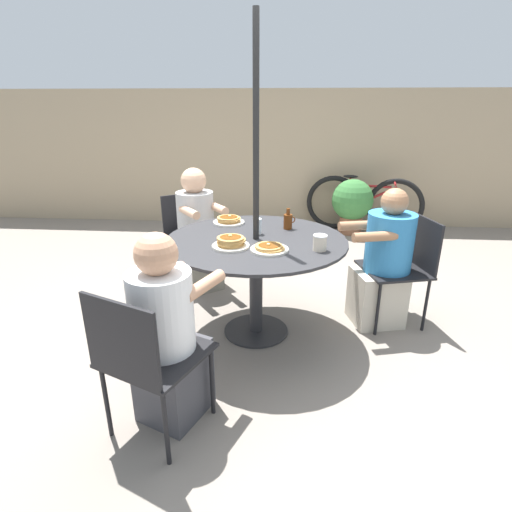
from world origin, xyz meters
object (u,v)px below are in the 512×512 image
(patio_table, at_px, (256,255))
(patio_chair_south, at_px, (145,355))
(pancake_plate_a, at_px, (269,248))
(coffee_cup, at_px, (320,243))
(bicycle, at_px, (364,204))
(pancake_plate_c, at_px, (229,220))
(patio_chair_east, at_px, (190,232))
(drinking_glass_a, at_px, (257,226))
(potted_shrub, at_px, (352,203))
(diner_east, at_px, (198,235))
(pancake_plate_b, at_px, (231,243))
(patio_chair_north, at_px, (404,263))
(syrup_bottle, at_px, (288,221))
(diner_south, at_px, (168,338))
(diner_north, at_px, (383,265))

(patio_table, height_order, patio_chair_south, patio_chair_south)
(patio_table, bearing_deg, pancake_plate_a, -66.30)
(coffee_cup, bearing_deg, bicycle, 74.33)
(pancake_plate_c, height_order, coffee_cup, coffee_cup)
(patio_chair_east, height_order, pancake_plate_c, patio_chair_east)
(pancake_plate_a, bearing_deg, bicycle, 68.91)
(drinking_glass_a, distance_m, potted_shrub, 2.80)
(diner_east, height_order, pancake_plate_b, diner_east)
(potted_shrub, bearing_deg, patio_chair_north, -88.86)
(patio_chair_north, relative_size, syrup_bottle, 5.31)
(patio_chair_south, bearing_deg, pancake_plate_c, 104.94)
(pancake_plate_c, bearing_deg, patio_chair_south, -98.47)
(pancake_plate_b, xyz_separation_m, pancake_plate_c, (-0.09, 0.57, -0.01))
(pancake_plate_b, height_order, bicycle, pancake_plate_b)
(pancake_plate_c, bearing_deg, diner_south, -96.51)
(patio_chair_south, distance_m, pancake_plate_c, 1.50)
(potted_shrub, bearing_deg, bicycle, 33.01)
(pancake_plate_c, bearing_deg, syrup_bottle, -13.69)
(diner_south, height_order, syrup_bottle, diner_south)
(diner_north, relative_size, diner_east, 0.96)
(syrup_bottle, distance_m, drinking_glass_a, 0.27)
(bicycle, bearing_deg, pancake_plate_b, -104.41)
(syrup_bottle, xyz_separation_m, drinking_glass_a, (-0.23, -0.15, -0.00))
(pancake_plate_a, relative_size, pancake_plate_c, 1.00)
(patio_chair_north, height_order, drinking_glass_a, drinking_glass_a)
(pancake_plate_a, bearing_deg, diner_north, 29.04)
(pancake_plate_c, height_order, bicycle, pancake_plate_c)
(diner_north, height_order, syrup_bottle, diner_north)
(diner_south, xyz_separation_m, coffee_cup, (0.83, 0.71, 0.31))
(pancake_plate_a, relative_size, potted_shrub, 0.34)
(pancake_plate_a, bearing_deg, drinking_glass_a, 106.96)
(patio_table, distance_m, bicycle, 3.07)
(diner_south, relative_size, bicycle, 0.70)
(drinking_glass_a, bearing_deg, patio_chair_east, 130.98)
(patio_chair_north, xyz_separation_m, drinking_glass_a, (-1.15, -0.16, 0.32))
(coffee_cup, bearing_deg, diner_east, 135.95)
(pancake_plate_a, bearing_deg, syrup_bottle, 76.84)
(patio_table, distance_m, pancake_plate_c, 0.48)
(diner_east, distance_m, patio_chair_south, 1.88)
(pancake_plate_b, bearing_deg, patio_chair_south, -109.39)
(pancake_plate_c, bearing_deg, drinking_glass_a, -46.78)
(pancake_plate_a, xyz_separation_m, pancake_plate_c, (-0.36, 0.63, 0.01))
(pancake_plate_c, bearing_deg, pancake_plate_b, -80.60)
(diner_east, height_order, potted_shrub, diner_east)
(patio_chair_north, bearing_deg, diner_north, 90.00)
(pancake_plate_b, relative_size, potted_shrub, 0.34)
(pancake_plate_b, height_order, drinking_glass_a, drinking_glass_a)
(patio_table, bearing_deg, patio_chair_south, -113.41)
(diner_east, bearing_deg, potted_shrub, -169.67)
(patio_chair_north, relative_size, patio_chair_south, 1.00)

